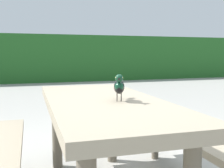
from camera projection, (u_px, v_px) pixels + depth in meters
name	position (u px, v px, depth m)	size (l,w,h in m)	color
hedge_wall	(38.00, 58.00, 11.01)	(28.00, 1.99, 1.76)	#235B23
picnic_table_foreground	(104.00, 125.00, 1.98)	(1.74, 1.83, 0.74)	gray
bird_grackle	(119.00, 86.00, 1.86)	(0.13, 0.28, 0.18)	black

